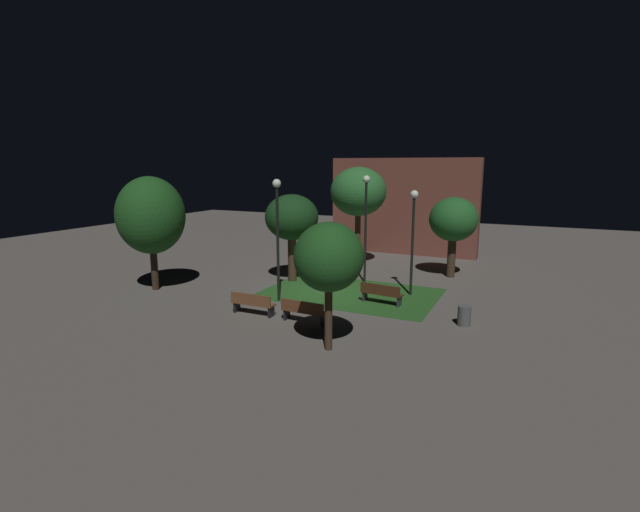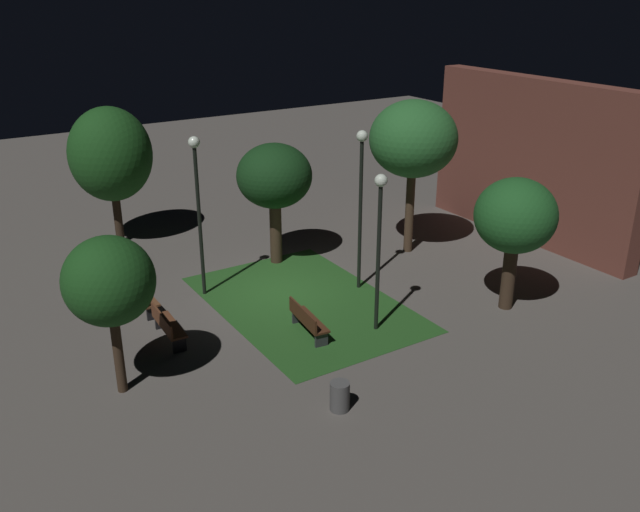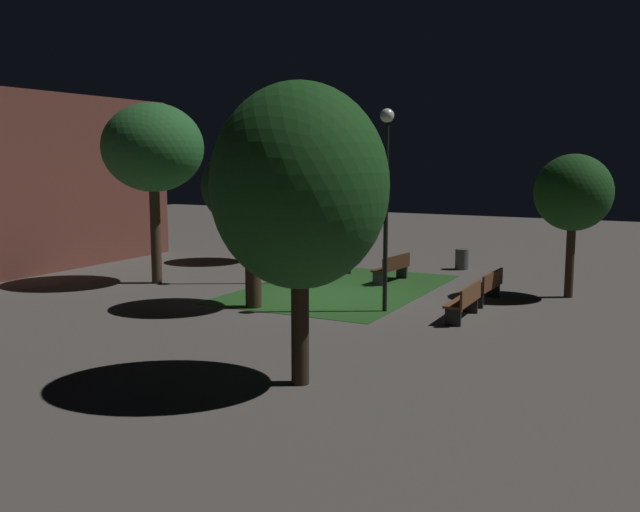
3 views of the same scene
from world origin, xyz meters
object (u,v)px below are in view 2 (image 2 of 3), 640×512
object	(u,v)px
bench_lawn_edge	(307,320)
tree_left_canopy	(274,177)
tree_lawn_side	(111,155)
lamp_post_plaza_west	(379,227)
bench_front_left	(167,325)
tree_right_canopy	(109,282)
lamp_post_near_wall	(361,186)
bench_path_side	(141,296)
tree_near_wall	(413,140)
lamp_post_path_center	(197,192)
trash_bin	(340,396)
tree_back_right	(515,217)

from	to	relation	value
bench_lawn_edge	tree_left_canopy	size ratio (longest dim) A/B	0.42
tree_lawn_side	lamp_post_plaza_west	bearing A→B (deg)	20.68
bench_front_left	tree_right_canopy	xyz separation A→B (m)	(1.86, -1.89, 2.52)
bench_lawn_edge	bench_front_left	bearing A→B (deg)	-117.56
bench_lawn_edge	lamp_post_near_wall	world-z (taller)	lamp_post_near_wall
tree_right_canopy	lamp_post_near_wall	size ratio (longest dim) A/B	0.77
bench_path_side	tree_near_wall	world-z (taller)	tree_near_wall
lamp_post_path_center	trash_bin	world-z (taller)	lamp_post_path_center
bench_path_side	bench_lawn_edge	size ratio (longest dim) A/B	0.98
bench_front_left	bench_lawn_edge	world-z (taller)	same
tree_lawn_side	tree_near_wall	distance (m)	11.31
tree_back_right	tree_right_canopy	bearing A→B (deg)	-98.81
tree_lawn_side	lamp_post_near_wall	distance (m)	10.14
tree_lawn_side	lamp_post_plaza_west	distance (m)	11.97
bench_lawn_edge	lamp_post_near_wall	distance (m)	4.79
tree_lawn_side	lamp_post_near_wall	xyz separation A→B (m)	(8.52, 5.49, 0.03)
bench_lawn_edge	trash_bin	bearing A→B (deg)	-19.35
tree_near_wall	lamp_post_near_wall	distance (m)	3.99
bench_lawn_edge	lamp_post_path_center	bearing A→B (deg)	-161.24
tree_back_right	lamp_post_plaza_west	bearing A→B (deg)	-103.34
tree_near_wall	lamp_post_near_wall	world-z (taller)	tree_near_wall
bench_front_left	tree_left_canopy	world-z (taller)	tree_left_canopy
bench_front_left	bench_lawn_edge	size ratio (longest dim) A/B	0.99
tree_near_wall	lamp_post_near_wall	bearing A→B (deg)	-63.81
bench_path_side	bench_front_left	size ratio (longest dim) A/B	0.99
tree_left_canopy	lamp_post_near_wall	distance (m)	3.68
tree_back_right	tree_near_wall	bearing A→B (deg)	175.21
tree_back_right	trash_bin	distance (m)	8.14
tree_near_wall	trash_bin	distance (m)	11.43
tree_left_canopy	trash_bin	distance (m)	9.89
trash_bin	tree_back_right	bearing A→B (deg)	103.38
tree_near_wall	lamp_post_near_wall	xyz separation A→B (m)	(1.73, -3.52, -0.75)
tree_back_right	lamp_post_plaza_west	size ratio (longest dim) A/B	0.89
bench_path_side	lamp_post_near_wall	distance (m)	7.72
lamp_post_near_wall	bench_front_left	bearing A→B (deg)	-89.71
bench_lawn_edge	tree_left_canopy	distance (m)	6.29
lamp_post_path_center	lamp_post_plaza_west	distance (m)	5.99
bench_lawn_edge	tree_near_wall	xyz separation A→B (m)	(-3.62, 6.69, 3.81)
bench_path_side	trash_bin	size ratio (longest dim) A/B	2.44
tree_right_canopy	tree_near_wall	bearing A→B (deg)	106.63
tree_lawn_side	lamp_post_plaza_west	world-z (taller)	tree_lawn_side
tree_left_canopy	bench_lawn_edge	bearing A→B (deg)	-19.77
tree_left_canopy	lamp_post_path_center	world-z (taller)	lamp_post_path_center
bench_front_left	trash_bin	xyz separation A→B (m)	(5.45, 2.29, -0.11)
tree_back_right	tree_lawn_side	distance (m)	14.93
bench_path_side	lamp_post_path_center	xyz separation A→B (m)	(-0.06, 2.13, 3.01)
tree_back_right	lamp_post_near_wall	size ratio (longest dim) A/B	0.79
bench_front_left	tree_lawn_side	world-z (taller)	tree_lawn_side
tree_right_canopy	bench_path_side	bearing A→B (deg)	155.45
tree_back_right	lamp_post_near_wall	bearing A→B (deg)	-140.39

